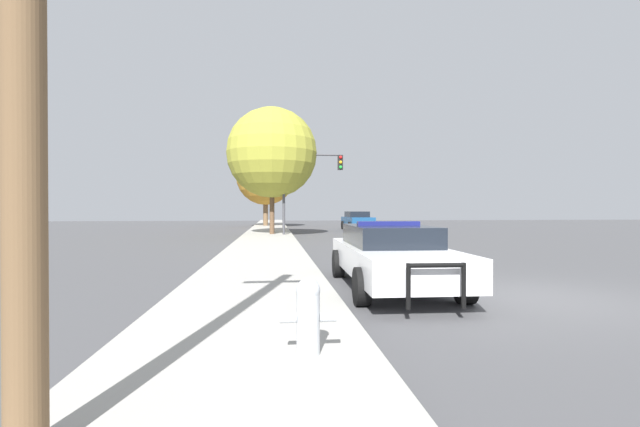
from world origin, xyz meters
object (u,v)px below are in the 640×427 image
tree_sidewalk_mid (272,153)px  tree_sidewalk_far (266,176)px  car_background_oncoming (357,220)px  police_car (391,254)px  traffic_light (308,176)px  fire_hydrant (308,314)px

tree_sidewalk_mid → tree_sidewalk_far: tree_sidewalk_mid is taller
car_background_oncoming → tree_sidewalk_mid: bearing=44.5°
car_background_oncoming → police_car: bearing=78.1°
traffic_light → tree_sidewalk_mid: (-2.17, 0.63, 1.46)m
police_car → fire_hydrant: bearing=65.4°
tree_sidewalk_mid → tree_sidewalk_far: size_ratio=1.05×
police_car → tree_sidewalk_mid: tree_sidewalk_mid is taller
tree_sidewalk_far → car_background_oncoming: bearing=-41.1°
police_car → tree_sidewalk_far: tree_sidewalk_far is taller
car_background_oncoming → tree_sidewalk_far: size_ratio=0.58×
tree_sidewalk_mid → fire_hydrant: bearing=-88.8°
fire_hydrant → tree_sidewalk_far: 35.89m
fire_hydrant → tree_sidewalk_far: size_ratio=0.11×
traffic_light → tree_sidewalk_mid: size_ratio=0.64×
police_car → car_background_oncoming: 25.25m
tree_sidewalk_far → police_car: bearing=-84.2°
police_car → tree_sidewalk_mid: size_ratio=0.67×
car_background_oncoming → tree_sidewalk_mid: size_ratio=0.56×
tree_sidewalk_mid → tree_sidewalk_far: (-0.65, 13.66, -0.34)m
car_background_oncoming → traffic_light: bearing=57.3°
fire_hydrant → police_car: bearing=64.1°
fire_hydrant → tree_sidewalk_far: bearing=91.8°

